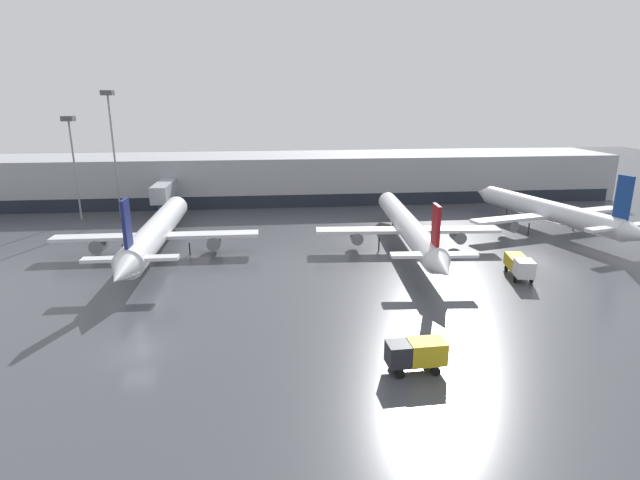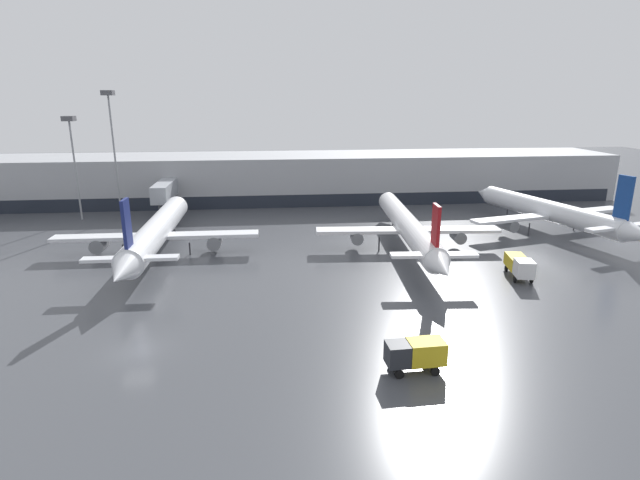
{
  "view_description": "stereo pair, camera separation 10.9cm",
  "coord_description": "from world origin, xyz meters",
  "px_view_note": "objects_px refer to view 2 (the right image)",
  "views": [
    {
      "loc": [
        10.96,
        -37.85,
        19.92
      ],
      "look_at": [
        17.22,
        20.9,
        3.0
      ],
      "focal_mm": 28.0,
      "sensor_mm": 36.0,
      "label": 1
    },
    {
      "loc": [
        11.07,
        -37.87,
        19.92
      ],
      "look_at": [
        17.22,
        20.9,
        3.0
      ],
      "focal_mm": 28.0,
      "sensor_mm": 36.0,
      "label": 2
    }
  ],
  "objects_px": {
    "service_truck_0": "(520,265)",
    "parked_jet_2": "(551,212)",
    "apron_light_mast_3": "(111,120)",
    "parked_jet_0": "(156,232)",
    "apron_light_mast_1": "(71,138)",
    "parked_jet_1": "(408,226)",
    "service_truck_1": "(416,353)"
  },
  "relations": [
    {
      "from": "service_truck_0",
      "to": "parked_jet_2",
      "type": "bearing_deg",
      "value": 153.9
    },
    {
      "from": "apron_light_mast_3",
      "to": "parked_jet_0",
      "type": "bearing_deg",
      "value": -64.34
    },
    {
      "from": "parked_jet_2",
      "to": "apron_light_mast_1",
      "type": "bearing_deg",
      "value": 63.67
    },
    {
      "from": "parked_jet_1",
      "to": "parked_jet_2",
      "type": "bearing_deg",
      "value": -70.88
    },
    {
      "from": "apron_light_mast_3",
      "to": "parked_jet_2",
      "type": "bearing_deg",
      "value": -13.84
    },
    {
      "from": "parked_jet_2",
      "to": "service_truck_1",
      "type": "distance_m",
      "value": 49.37
    },
    {
      "from": "parked_jet_1",
      "to": "parked_jet_0",
      "type": "bearing_deg",
      "value": 92.3
    },
    {
      "from": "apron_light_mast_1",
      "to": "service_truck_1",
      "type": "bearing_deg",
      "value": -51.69
    },
    {
      "from": "service_truck_0",
      "to": "apron_light_mast_3",
      "type": "bearing_deg",
      "value": -112.1
    },
    {
      "from": "apron_light_mast_3",
      "to": "apron_light_mast_1",
      "type": "bearing_deg",
      "value": -172.72
    },
    {
      "from": "parked_jet_1",
      "to": "apron_light_mast_1",
      "type": "xyz_separation_m",
      "value": [
        -50.19,
        22.42,
        10.4
      ]
    },
    {
      "from": "service_truck_0",
      "to": "apron_light_mast_3",
      "type": "distance_m",
      "value": 66.05
    },
    {
      "from": "service_truck_0",
      "to": "apron_light_mast_3",
      "type": "height_order",
      "value": "apron_light_mast_3"
    },
    {
      "from": "apron_light_mast_1",
      "to": "apron_light_mast_3",
      "type": "bearing_deg",
      "value": 7.28
    },
    {
      "from": "parked_jet_2",
      "to": "service_truck_0",
      "type": "xyz_separation_m",
      "value": [
        -14.37,
        -18.74,
        -1.72
      ]
    },
    {
      "from": "parked_jet_2",
      "to": "apron_light_mast_3",
      "type": "relative_size",
      "value": 1.64
    },
    {
      "from": "parked_jet_2",
      "to": "apron_light_mast_3",
      "type": "height_order",
      "value": "apron_light_mast_3"
    },
    {
      "from": "service_truck_0",
      "to": "service_truck_1",
      "type": "bearing_deg",
      "value": -32.05
    },
    {
      "from": "service_truck_0",
      "to": "apron_light_mast_3",
      "type": "xyz_separation_m",
      "value": [
        -53.69,
        35.51,
        14.81
      ]
    },
    {
      "from": "service_truck_0",
      "to": "apron_light_mast_3",
      "type": "relative_size",
      "value": 0.29
    },
    {
      "from": "parked_jet_2",
      "to": "parked_jet_0",
      "type": "bearing_deg",
      "value": 81.14
    },
    {
      "from": "parked_jet_0",
      "to": "apron_light_mast_3",
      "type": "relative_size",
      "value": 1.79
    },
    {
      "from": "apron_light_mast_3",
      "to": "service_truck_0",
      "type": "bearing_deg",
      "value": -33.48
    },
    {
      "from": "parked_jet_1",
      "to": "apron_light_mast_1",
      "type": "distance_m",
      "value": 55.95
    },
    {
      "from": "parked_jet_2",
      "to": "service_truck_1",
      "type": "xyz_separation_m",
      "value": [
        -32.1,
        -37.47,
        -1.69
      ]
    },
    {
      "from": "parked_jet_2",
      "to": "service_truck_0",
      "type": "distance_m",
      "value": 23.67
    },
    {
      "from": "parked_jet_1",
      "to": "parked_jet_2",
      "type": "distance_m",
      "value": 24.97
    },
    {
      "from": "parked_jet_1",
      "to": "service_truck_1",
      "type": "bearing_deg",
      "value": 169.74
    },
    {
      "from": "parked_jet_2",
      "to": "service_truck_1",
      "type": "relative_size",
      "value": 7.68
    },
    {
      "from": "parked_jet_0",
      "to": "apron_light_mast_1",
      "type": "distance_m",
      "value": 29.18
    },
    {
      "from": "parked_jet_0",
      "to": "apron_light_mast_1",
      "type": "xyz_separation_m",
      "value": [
        -16.9,
        21.34,
        10.5
      ]
    },
    {
      "from": "parked_jet_0",
      "to": "parked_jet_1",
      "type": "distance_m",
      "value": 33.31
    }
  ]
}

